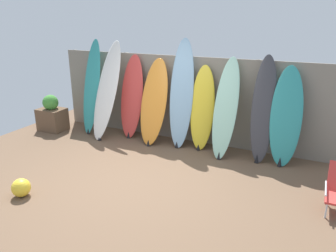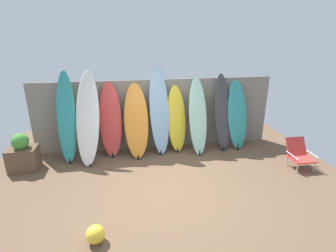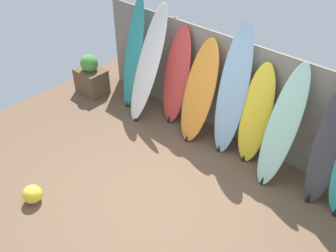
% 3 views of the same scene
% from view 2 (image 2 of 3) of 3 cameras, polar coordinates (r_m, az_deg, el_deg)
% --- Properties ---
extents(ground, '(7.68, 7.68, 0.00)m').
position_cam_2_polar(ground, '(5.33, 0.30, -13.12)').
color(ground, brown).
extents(fence_back, '(6.08, 0.11, 1.80)m').
position_cam_2_polar(fence_back, '(6.77, -2.62, 2.56)').
color(fence_back, gray).
rests_on(fence_back, ground).
extents(surfboard_teal_0, '(0.45, 0.59, 2.09)m').
position_cam_2_polar(surfboard_teal_0, '(6.44, -21.23, 1.55)').
color(surfboard_teal_0, teal).
rests_on(surfboard_teal_0, ground).
extents(surfboard_white_1, '(0.64, 0.94, 2.08)m').
position_cam_2_polar(surfboard_white_1, '(6.27, -17.08, 1.57)').
color(surfboard_white_1, white).
rests_on(surfboard_white_1, ground).
extents(surfboard_red_2, '(0.53, 0.47, 1.80)m').
position_cam_2_polar(surfboard_red_2, '(6.46, -12.40, 1.15)').
color(surfboard_red_2, '#D13D38').
rests_on(surfboard_red_2, ground).
extents(surfboard_orange_3, '(0.58, 0.66, 1.76)m').
position_cam_2_polar(surfboard_orange_3, '(6.34, -6.92, 0.99)').
color(surfboard_orange_3, orange).
rests_on(surfboard_orange_3, ground).
extents(surfboard_skyblue_4, '(0.54, 0.58, 2.17)m').
position_cam_2_polar(surfboard_skyblue_4, '(6.42, -1.89, 3.24)').
color(surfboard_skyblue_4, '#8CB7D6').
rests_on(surfboard_skyblue_4, ground).
extents(surfboard_yellow_5, '(0.53, 0.47, 1.67)m').
position_cam_2_polar(surfboard_yellow_5, '(6.59, 1.89, 1.43)').
color(surfboard_yellow_5, yellow).
rests_on(surfboard_yellow_5, ground).
extents(surfboard_seafoam_6, '(0.46, 0.69, 1.86)m').
position_cam_2_polar(surfboard_seafoam_6, '(6.55, 6.52, 1.98)').
color(surfboard_seafoam_6, '#9ED6BC').
rests_on(surfboard_seafoam_6, ground).
extents(surfboard_charcoal_7, '(0.49, 0.59, 1.93)m').
position_cam_2_polar(surfboard_charcoal_7, '(6.82, 11.80, 2.76)').
color(surfboard_charcoal_7, '#38383D').
rests_on(surfboard_charcoal_7, ground).
extents(surfboard_teal_8, '(0.60, 0.55, 1.77)m').
position_cam_2_polar(surfboard_teal_8, '(6.99, 14.86, 2.24)').
color(surfboard_teal_8, teal).
rests_on(surfboard_teal_8, ground).
extents(beach_chair, '(0.50, 0.58, 0.63)m').
position_cam_2_polar(beach_chair, '(6.64, 26.60, -5.32)').
color(beach_chair, silver).
rests_on(beach_chair, ground).
extents(planter_box, '(0.61, 0.46, 0.85)m').
position_cam_2_polar(planter_box, '(6.62, -29.05, -5.49)').
color(planter_box, brown).
rests_on(planter_box, ground).
extents(beach_ball, '(0.28, 0.28, 0.28)m').
position_cam_2_polar(beach_ball, '(4.23, -15.51, -21.76)').
color(beach_ball, yellow).
rests_on(beach_ball, ground).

